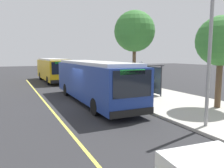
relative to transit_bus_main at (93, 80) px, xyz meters
name	(u,v)px	position (x,y,z in m)	size (l,w,h in m)	color
ground_plane	(82,104)	(0.37, -1.01, -1.62)	(120.00, 120.00, 0.00)	#2B2B2D
sidewalk_curb	(153,96)	(0.37, 4.99, -1.54)	(44.00, 6.40, 0.15)	#B7B2A8
lane_stripe_center	(49,107)	(0.37, -3.21, -1.61)	(36.00, 0.14, 0.01)	#E0D64C
transit_bus_main	(93,80)	(0.00, 0.00, 0.00)	(11.32, 2.65, 2.95)	navy
transit_bus_second	(53,69)	(-14.37, -0.16, 0.00)	(10.15, 2.65, 2.95)	gold
bus_shelter	(146,73)	(-0.54, 4.86, 0.30)	(2.90, 1.60, 2.48)	#333338
waiting_bench	(144,88)	(-0.54, 4.79, -0.98)	(1.60, 0.48, 0.95)	brown
route_sign_post	(141,76)	(2.21, 2.67, 0.34)	(0.44, 0.08, 2.80)	#333338
pedestrian_commuter	(122,81)	(-2.69, 3.74, -0.50)	(0.24, 0.40, 1.69)	#282D47
street_tree_near_shelter	(135,31)	(-5.08, 6.48, 4.19)	(4.19, 4.19, 7.78)	brown
street_tree_upstreet	(221,41)	(5.48, 6.20, 2.59)	(3.02, 3.02, 5.61)	brown
utility_pole	(209,56)	(7.81, 2.60, 1.73)	(0.16, 0.16, 6.40)	gray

